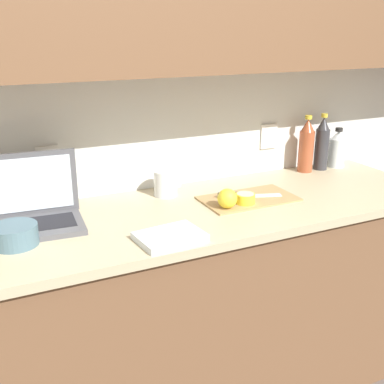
% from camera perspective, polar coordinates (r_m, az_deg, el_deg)
% --- Properties ---
extents(wall_back, '(5.20, 0.38, 2.60)m').
position_cam_1_polar(wall_back, '(1.95, -8.08, 17.85)').
color(wall_back, white).
rests_on(wall_back, ground_plane).
extents(counter_unit, '(2.54, 0.65, 0.90)m').
position_cam_1_polar(counter_unit, '(2.05, -5.04, -14.56)').
color(counter_unit, brown).
rests_on(counter_unit, ground_plane).
extents(laptop, '(0.33, 0.27, 0.26)m').
position_cam_1_polar(laptop, '(1.84, -17.88, -1.87)').
color(laptop, '#515156').
rests_on(laptop, counter_unit).
extents(cutting_board, '(0.40, 0.23, 0.01)m').
position_cam_1_polar(cutting_board, '(2.03, 6.70, -0.79)').
color(cutting_board, tan).
rests_on(cutting_board, counter_unit).
extents(knife, '(0.27, 0.11, 0.02)m').
position_cam_1_polar(knife, '(2.03, 5.56, -0.33)').
color(knife, silver).
rests_on(knife, cutting_board).
extents(lemon_half_cut, '(0.08, 0.08, 0.04)m').
position_cam_1_polar(lemon_half_cut, '(1.96, 6.34, -0.76)').
color(lemon_half_cut, yellow).
rests_on(lemon_half_cut, cutting_board).
extents(lemon_whole_beside, '(0.08, 0.08, 0.08)m').
position_cam_1_polar(lemon_whole_beside, '(1.90, 4.21, -0.77)').
color(lemon_whole_beside, yellow).
rests_on(lemon_whole_beside, cutting_board).
extents(bottle_green_soda, '(0.07, 0.07, 0.28)m').
position_cam_1_polar(bottle_green_soda, '(2.45, 13.40, 5.32)').
color(bottle_green_soda, '#A34C2D').
rests_on(bottle_green_soda, counter_unit).
extents(bottle_oil_tall, '(0.07, 0.07, 0.28)m').
position_cam_1_polar(bottle_oil_tall, '(2.51, 15.15, 5.51)').
color(bottle_oil_tall, '#333338').
rests_on(bottle_oil_tall, counter_unit).
extents(bottle_water_clear, '(0.08, 0.08, 0.20)m').
position_cam_1_polar(bottle_water_clear, '(2.58, 16.82, 4.87)').
color(bottle_water_clear, silver).
rests_on(bottle_water_clear, counter_unit).
extents(measuring_cup, '(0.12, 0.10, 0.11)m').
position_cam_1_polar(measuring_cup, '(2.05, -3.15, 1.06)').
color(measuring_cup, silver).
rests_on(measuring_cup, counter_unit).
extents(bowl_white, '(0.15, 0.15, 0.07)m').
position_cam_1_polar(bowl_white, '(1.70, -20.24, -4.82)').
color(bowl_white, slate).
rests_on(bowl_white, counter_unit).
extents(dish_towel, '(0.24, 0.18, 0.02)m').
position_cam_1_polar(dish_towel, '(1.64, -2.64, -5.33)').
color(dish_towel, white).
rests_on(dish_towel, counter_unit).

